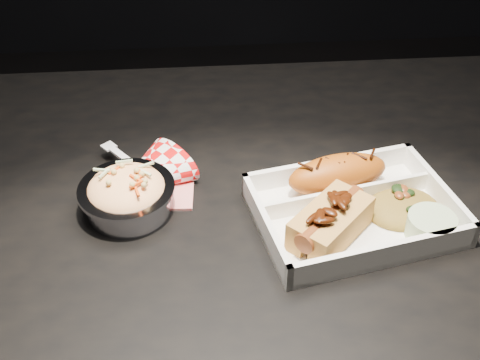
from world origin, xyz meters
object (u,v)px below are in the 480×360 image
object	(u,v)px
dining_table	(243,255)
hotdog	(331,220)
napkin_fork	(146,176)
foil_coleslaw_cup	(127,193)
fried_pastry	(338,174)
food_tray	(353,213)

from	to	relation	value
dining_table	hotdog	bearing A→B (deg)	-34.26
hotdog	napkin_fork	bearing A→B (deg)	105.44
foil_coleslaw_cup	fried_pastry	bearing A→B (deg)	2.58
dining_table	food_tray	xyz separation A→B (m)	(0.14, -0.03, 0.10)
foil_coleslaw_cup	napkin_fork	world-z (taller)	napkin_fork
hotdog	foil_coleslaw_cup	distance (m)	0.27
food_tray	fried_pastry	distance (m)	0.06
hotdog	foil_coleslaw_cup	xyz separation A→B (m)	(-0.25, 0.08, -0.00)
foil_coleslaw_cup	napkin_fork	bearing A→B (deg)	66.84
fried_pastry	hotdog	size ratio (longest dim) A/B	1.16
dining_table	napkin_fork	size ratio (longest dim) A/B	7.70
dining_table	napkin_fork	xyz separation A→B (m)	(-0.13, 0.06, 0.11)
food_tray	fried_pastry	world-z (taller)	fried_pastry
foil_coleslaw_cup	dining_table	bearing A→B (deg)	-2.77
napkin_fork	dining_table	bearing A→B (deg)	26.92
hotdog	napkin_fork	world-z (taller)	napkin_fork
dining_table	foil_coleslaw_cup	xyz separation A→B (m)	(-0.15, 0.01, 0.12)
fried_pastry	foil_coleslaw_cup	size ratio (longest dim) A/B	1.11
hotdog	fried_pastry	bearing A→B (deg)	27.33
dining_table	hotdog	distance (m)	0.17
dining_table	hotdog	size ratio (longest dim) A/B	9.94
food_tray	fried_pastry	bearing A→B (deg)	90.00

